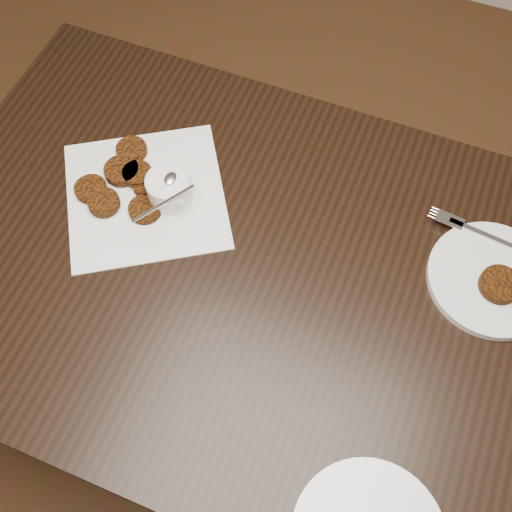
{
  "coord_description": "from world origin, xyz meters",
  "views": [
    {
      "loc": [
        0.15,
        -0.29,
        1.74
      ],
      "look_at": [
        -0.04,
        0.18,
        0.8
      ],
      "focal_mm": 44.45,
      "sensor_mm": 36.0,
      "label": 1
    }
  ],
  "objects_px": {
    "napkin": "(146,195)",
    "sauce_ramekin": "(167,179)",
    "table": "(264,350)",
    "plate_with_patty": "(493,277)"
  },
  "relations": [
    {
      "from": "plate_with_patty",
      "to": "table",
      "type": "bearing_deg",
      "value": -159.52
    },
    {
      "from": "table",
      "to": "plate_with_patty",
      "type": "distance_m",
      "value": 0.55
    },
    {
      "from": "napkin",
      "to": "sauce_ramekin",
      "type": "distance_m",
      "value": 0.08
    },
    {
      "from": "napkin",
      "to": "plate_with_patty",
      "type": "distance_m",
      "value": 0.64
    },
    {
      "from": "sauce_ramekin",
      "to": "plate_with_patty",
      "type": "xyz_separation_m",
      "value": [
        0.59,
        0.05,
        -0.05
      ]
    },
    {
      "from": "table",
      "to": "napkin",
      "type": "relative_size",
      "value": 4.51
    },
    {
      "from": "table",
      "to": "napkin",
      "type": "height_order",
      "value": "napkin"
    },
    {
      "from": "sauce_ramekin",
      "to": "plate_with_patty",
      "type": "relative_size",
      "value": 0.52
    },
    {
      "from": "table",
      "to": "napkin",
      "type": "xyz_separation_m",
      "value": [
        -0.27,
        0.07,
        0.38
      ]
    },
    {
      "from": "napkin",
      "to": "plate_with_patty",
      "type": "relative_size",
      "value": 1.29
    }
  ]
}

